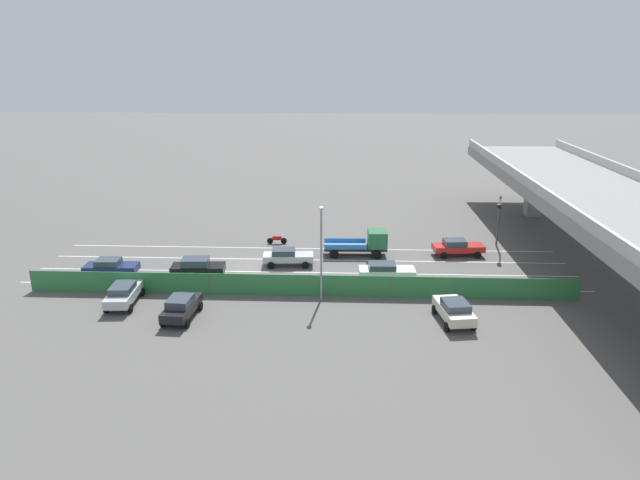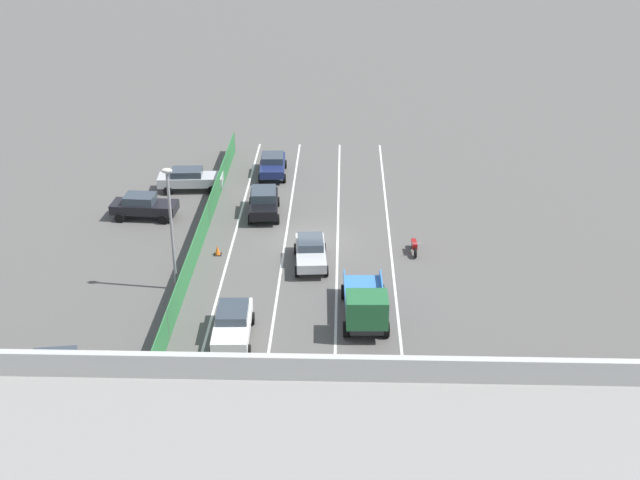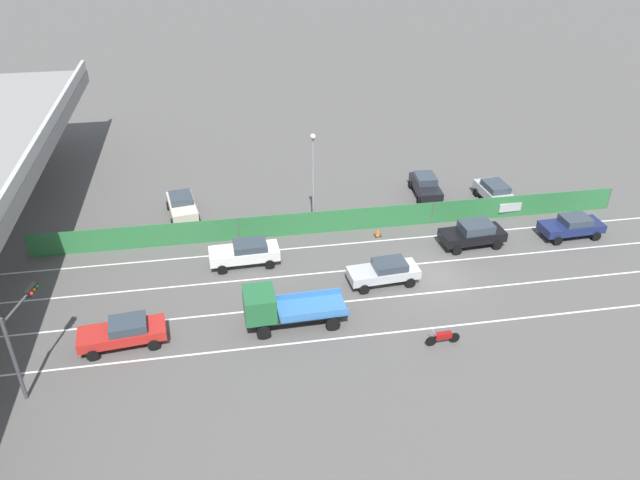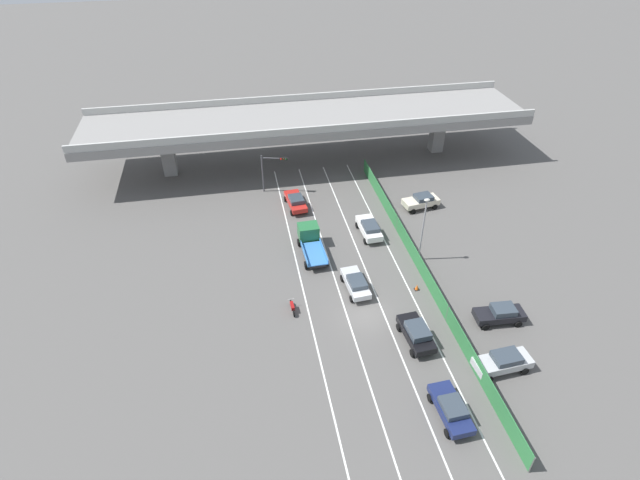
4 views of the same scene
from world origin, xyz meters
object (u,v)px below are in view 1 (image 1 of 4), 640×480
Objects in this scene: parked_wagon_silver at (124,293)px; parked_sedan_cream at (454,310)px; car_sedan_silver at (287,256)px; motorcycle at (277,239)px; car_sedan_red at (457,247)px; flatbed_truck_blue at (367,243)px; traffic_cone at (267,286)px; car_sedan_navy at (111,267)px; traffic_light at (499,213)px; car_sedan_black at (197,267)px; parked_sedan_dark at (181,307)px; car_hatchback_white at (386,271)px; street_lamp at (321,244)px.

parked_sedan_cream reaches higher than parked_wagon_silver.
car_sedan_silver is 2.31× the size of motorcycle.
flatbed_truck_blue reaches higher than car_sedan_red.
flatbed_truck_blue is at bearing 70.06° from motorcycle.
traffic_cone is (-5.38, -13.66, -0.63)m from parked_sedan_cream.
car_sedan_red reaches higher than car_sedan_silver.
car_sedan_navy is 0.90× the size of traffic_light.
car_sedan_black is (3.40, -7.14, 0.09)m from car_sedan_silver.
car_sedan_red is 18.82m from traffic_cone.
car_hatchback_white is at bearing 117.70° from parked_sedan_dark.
car_sedan_black is 0.62× the size of street_lamp.
parked_sedan_cream is 14.69m from traffic_cone.
traffic_light reaches higher than motorcycle.
street_lamp is 6.22m from traffic_cone.
flatbed_truck_blue reaches higher than motorcycle.
parked_sedan_cream is at bearing 68.62° from street_lamp.
parked_wagon_silver is at bearing -114.73° from parked_sedan_dark.
parked_sedan_cream is (7.69, 19.77, -0.04)m from car_sedan_black.
traffic_cone is at bearing 108.25° from parked_wagon_silver.
motorcycle is (-3.15, -8.69, -0.77)m from flatbed_truck_blue.
parked_wagon_silver is (5.68, -4.10, -0.04)m from car_sedan_black.
traffic_cone is at bearing 2.89° from motorcycle.
car_hatchback_white is 20.39m from parked_wagon_silver.
car_sedan_black is 2.29× the size of motorcycle.
motorcycle is (-9.66, 5.50, -0.49)m from car_sedan_black.
street_lamp is at bearing 23.93° from car_sedan_silver.
parked_sedan_dark is at bearing -62.30° from car_hatchback_white.
car_sedan_silver is at bearing 169.76° from traffic_cone.
traffic_light is 20.86m from street_lamp.
motorcycle is 3.24× the size of traffic_cone.
traffic_light reaches higher than parked_sedan_dark.
motorcycle is 18.10m from parked_wagon_silver.
traffic_light reaches higher than car_sedan_navy.
car_sedan_navy is 6.53m from parked_wagon_silver.
traffic_light is (-16.98, 25.86, 2.60)m from parked_sedan_dark.
car_sedan_black is 21.21m from parked_sedan_cream.
flatbed_truck_blue is 1.24× the size of parked_wagon_silver.
motorcycle is 15.08m from street_lamp.
traffic_cone is at bearing -77.46° from car_hatchback_white.
traffic_cone is at bearing -61.12° from traffic_light.
parked_wagon_silver is at bearing -83.56° from street_lamp.
car_sedan_navy is 35.27m from traffic_light.
motorcycle is at bearing -134.50° from car_hatchback_white.
parked_sedan_cream is (2.01, 23.87, 0.00)m from parked_wagon_silver.
street_lamp is at bearing 96.44° from parked_wagon_silver.
car_hatchback_white reaches higher than car_sedan_navy.
parked_sedan_dark is (2.27, 4.92, -0.00)m from parked_wagon_silver.
car_sedan_red reaches higher than traffic_cone.
parked_sedan_dark reaches higher than car_sedan_silver.
car_sedan_black is 0.77× the size of flatbed_truck_blue.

